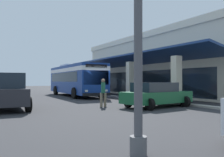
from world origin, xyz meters
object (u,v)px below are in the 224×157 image
transit_bus (75,78)px  pedestrian (103,91)px  parked_sedan_green (156,95)px  potted_palm (89,88)px  parked_suv_charcoal (6,91)px

transit_bus → pedestrian: (10.71, -2.19, -0.90)m
parked_sedan_green → potted_palm: bearing=169.0°
pedestrian → potted_palm: size_ratio=0.54×
parked_suv_charcoal → potted_palm: size_ratio=1.57×
transit_bus → parked_suv_charcoal: size_ratio=2.31×
parked_sedan_green → potted_palm: 18.60m
potted_palm → pedestrian: bearing=-20.6°
transit_bus → pedestrian: transit_bus is taller
transit_bus → parked_sedan_green: transit_bus is taller
parked_suv_charcoal → parked_sedan_green: 8.54m
pedestrian → potted_palm: (-16.49, 6.19, -0.28)m
parked_suv_charcoal → transit_bus: bearing=141.3°
parked_suv_charcoal → potted_palm: bearing=142.8°
potted_palm → parked_sedan_green: bearing=-11.0°
pedestrian → potted_palm: 17.61m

